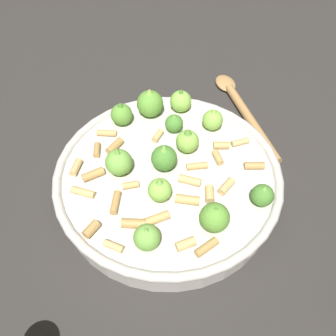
% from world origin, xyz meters
% --- Properties ---
extents(ground_plane, '(2.40, 2.40, 0.00)m').
position_xyz_m(ground_plane, '(0.00, 0.00, 0.00)').
color(ground_plane, '#2D2B28').
extents(cooking_pan, '(0.32, 0.32, 0.10)m').
position_xyz_m(cooking_pan, '(-0.00, 0.00, 0.03)').
color(cooking_pan, beige).
rests_on(cooking_pan, ground).
extents(wooden_spoon, '(0.24, 0.07, 0.02)m').
position_xyz_m(wooden_spoon, '(-0.10, 0.20, 0.01)').
color(wooden_spoon, '#B2844C').
rests_on(wooden_spoon, ground).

